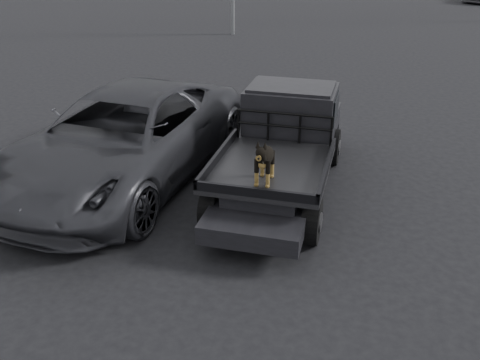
% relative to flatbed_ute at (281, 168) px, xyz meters
% --- Properties ---
extents(ground, '(120.00, 120.00, 0.00)m').
position_rel_flatbed_ute_xyz_m(ground, '(0.24, -1.66, -0.46)').
color(ground, black).
rests_on(ground, ground).
extents(flatbed_ute, '(2.00, 5.40, 0.92)m').
position_rel_flatbed_ute_xyz_m(flatbed_ute, '(0.00, 0.00, 0.00)').
color(flatbed_ute, black).
rests_on(flatbed_ute, ground).
extents(ute_cab, '(1.72, 1.30, 0.88)m').
position_rel_flatbed_ute_xyz_m(ute_cab, '(0.00, 0.95, 0.90)').
color(ute_cab, black).
rests_on(ute_cab, flatbed_ute).
extents(headache_rack, '(1.80, 0.08, 0.55)m').
position_rel_flatbed_ute_xyz_m(headache_rack, '(0.00, 0.20, 0.74)').
color(headache_rack, black).
rests_on(headache_rack, flatbed_ute).
extents(dog, '(0.32, 0.60, 0.74)m').
position_rel_flatbed_ute_xyz_m(dog, '(0.02, -1.56, 0.83)').
color(dog, black).
rests_on(dog, flatbed_ute).
extents(parked_suv, '(3.46, 6.56, 1.76)m').
position_rel_flatbed_ute_xyz_m(parked_suv, '(-3.03, -0.31, 0.42)').
color(parked_suv, '#323338').
rests_on(parked_suv, ground).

